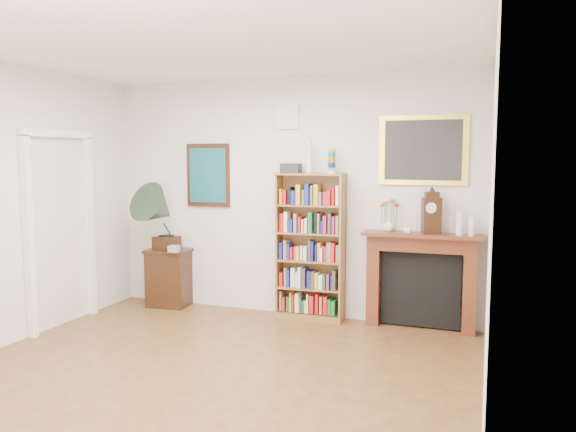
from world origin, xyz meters
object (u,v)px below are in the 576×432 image
object	(u,v)px
cd_stack	(174,249)
fireplace	(421,273)
bottle_right	(472,226)
gramophone	(159,212)
mantel_clock	(431,214)
flower_vase	(389,225)
bottle_left	(460,224)
teacup	(408,230)
bookshelf	(310,239)
side_cabinet	(169,278)

from	to	relation	value
cd_stack	fireplace	bearing A→B (deg)	5.40
cd_stack	bottle_right	distance (m)	3.46
gramophone	bottle_right	size ratio (longest dim) A/B	4.26
mantel_clock	flower_vase	distance (m)	0.48
mantel_clock	cd_stack	bearing A→B (deg)	159.26
fireplace	bottle_left	bearing A→B (deg)	-12.98
mantel_clock	bottle_right	xyz separation A→B (m)	(0.41, -0.00, -0.12)
flower_vase	bottle_right	xyz separation A→B (m)	(0.87, -0.05, 0.03)
fireplace	gramophone	distance (m)	3.20
gramophone	bottle_left	xyz separation A→B (m)	(3.53, 0.16, -0.02)
teacup	bottle_left	bearing A→B (deg)	6.57
cd_stack	teacup	bearing A→B (deg)	2.76
fireplace	bottle_right	xyz separation A→B (m)	(0.51, -0.07, 0.54)
gramophone	teacup	size ratio (longest dim) A/B	9.61
bottle_left	gramophone	bearing A→B (deg)	-177.47
bookshelf	gramophone	xyz separation A→B (m)	(-1.89, -0.17, 0.26)
side_cabinet	bottle_right	xyz separation A→B (m)	(3.61, 0.05, 0.80)
gramophone	teacup	xyz separation A→B (m)	(3.00, 0.10, -0.11)
bottle_left	bottle_right	distance (m)	0.12
side_cabinet	fireplace	xyz separation A→B (m)	(3.10, 0.12, 0.26)
side_cabinet	mantel_clock	distance (m)	3.33
cd_stack	flower_vase	world-z (taller)	flower_vase
bookshelf	mantel_clock	distance (m)	1.39
gramophone	flower_vase	xyz separation A→B (m)	(2.78, 0.22, -0.07)
gramophone	bottle_left	size ratio (longest dim) A/B	3.55
gramophone	mantel_clock	xyz separation A→B (m)	(3.23, 0.17, 0.07)
bookshelf	teacup	bearing A→B (deg)	-6.99
side_cabinet	fireplace	size ratio (longest dim) A/B	0.57
side_cabinet	bottle_left	size ratio (longest dim) A/B	3.02
flower_vase	bottle_left	world-z (taller)	bottle_left
bookshelf	fireplace	bearing A→B (deg)	-0.08
side_cabinet	flower_vase	distance (m)	2.85
side_cabinet	bottle_left	distance (m)	3.58
gramophone	mantel_clock	world-z (taller)	gramophone
bookshelf	side_cabinet	bearing A→B (deg)	178.58
side_cabinet	bottle_right	world-z (taller)	bottle_right
fireplace	gramophone	size ratio (longest dim) A/B	1.49
flower_vase	bottle_right	world-z (taller)	bottle_right
side_cabinet	teacup	size ratio (longest dim) A/B	8.19
fireplace	gramophone	world-z (taller)	gramophone
side_cabinet	flower_vase	xyz separation A→B (m)	(2.74, 0.10, 0.77)
fireplace	teacup	distance (m)	0.52
teacup	bookshelf	bearing A→B (deg)	176.08
bottle_right	gramophone	bearing A→B (deg)	-177.34
cd_stack	bottle_left	bearing A→B (deg)	3.36
teacup	bottle_left	distance (m)	0.53
side_cabinet	gramophone	bearing A→B (deg)	-113.52
mantel_clock	teacup	distance (m)	0.30
bookshelf	bottle_right	world-z (taller)	bookshelf
flower_vase	bottle_right	bearing A→B (deg)	-3.20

